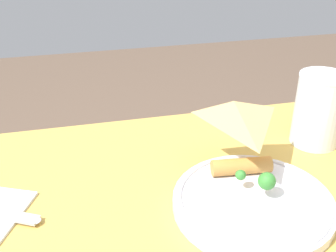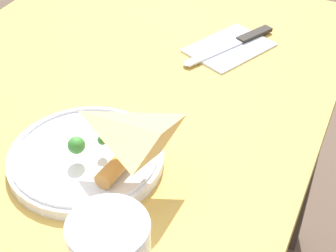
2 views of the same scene
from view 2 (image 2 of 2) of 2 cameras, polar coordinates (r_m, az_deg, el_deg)
dining_table at (r=0.91m, az=-7.33°, el=-3.65°), size 1.05×0.70×0.75m
plate_pizza at (r=0.72m, az=-8.99°, el=-3.19°), size 0.22×0.22×0.06m
napkin_folded at (r=0.97m, az=6.82°, el=8.63°), size 0.18×0.16×0.00m
butter_knife at (r=0.98m, az=7.33°, el=9.08°), size 0.20×0.11×0.01m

